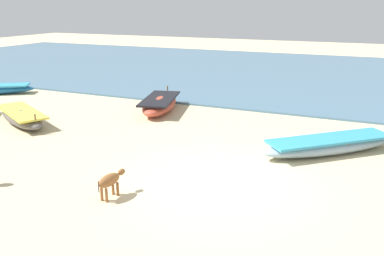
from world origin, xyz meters
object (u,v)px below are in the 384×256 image
object	(u,v)px
fishing_boat_2	(160,104)
calf_near_brown	(110,181)
fishing_boat_0	(330,145)
fishing_boat_4	(22,117)

from	to	relation	value
fishing_boat_2	calf_near_brown	size ratio (longest dim) A/B	3.86
fishing_boat_0	calf_near_brown	size ratio (longest dim) A/B	4.34
fishing_boat_2	calf_near_brown	distance (m)	7.65
fishing_boat_4	calf_near_brown	world-z (taller)	fishing_boat_4
fishing_boat_0	calf_near_brown	world-z (taller)	fishing_boat_0
fishing_boat_4	calf_near_brown	distance (m)	7.26
fishing_boat_2	fishing_boat_4	xyz separation A→B (m)	(-3.67, -3.53, -0.04)
fishing_boat_0	fishing_boat_2	distance (m)	7.07
fishing_boat_0	fishing_boat_2	xyz separation A→B (m)	(-6.69, 2.29, 0.05)
fishing_boat_0	fishing_boat_2	bearing A→B (deg)	118.65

